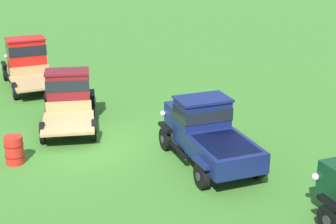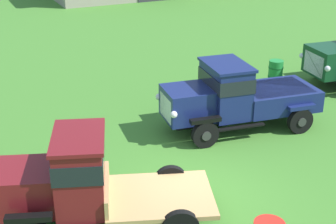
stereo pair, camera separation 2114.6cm
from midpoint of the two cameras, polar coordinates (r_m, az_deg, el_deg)
ground_plane at (r=11.42m, az=-51.06°, el=-24.27°), size 240.00×240.00×0.00m
vintage_truck_second_in_line at (r=12.50m, az=-63.85°, el=-19.17°), size 5.00×3.20×2.10m
vintage_truck_midrow_center at (r=12.01m, az=-34.32°, el=-10.60°), size 4.91×2.51×2.07m
oil_drum_near_fence at (r=14.47m, az=-18.86°, el=-4.70°), size 0.56×0.56×0.87m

